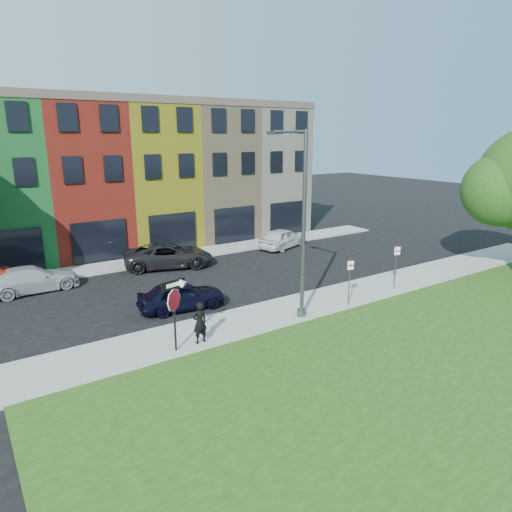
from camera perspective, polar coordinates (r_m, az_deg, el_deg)
ground at (r=19.52m, az=9.56°, el=-9.61°), size 120.00×120.00×0.00m
sidewalk_near at (r=22.79m, az=8.11°, el=-5.71°), size 40.00×3.00×0.12m
sidewalk_far at (r=30.39m, az=-14.52°, el=-0.76°), size 40.00×2.40×0.12m
rowhouse_block at (r=35.51m, az=-17.66°, el=9.34°), size 30.00×10.12×10.00m
stop_sign at (r=17.13m, az=-10.23°, el=-5.52°), size 1.03×0.27×2.80m
man at (r=18.06m, az=-7.05°, el=-8.26°), size 0.68×0.51×1.68m
sedan_near at (r=21.88m, az=-9.32°, el=-4.89°), size 2.60×4.45×1.38m
parked_car_red at (r=27.03m, az=-28.38°, el=-2.74°), size 1.68×4.13×1.33m
parked_car_silver at (r=26.72m, az=-26.23°, el=-2.61°), size 2.68×5.04×1.37m
parked_car_dark at (r=28.88m, az=-10.86°, el=0.06°), size 5.70×6.90×1.51m
parked_car_white at (r=33.32m, az=3.33°, el=2.26°), size 4.41×5.37×1.46m
street_lamp at (r=19.82m, az=5.56°, el=3.77°), size 0.52×2.58×8.14m
parking_sign_a at (r=22.05m, az=11.64°, el=-2.51°), size 0.31×0.15×2.29m
parking_sign_b at (r=24.85m, az=17.11°, el=-0.71°), size 0.30×0.15×2.44m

